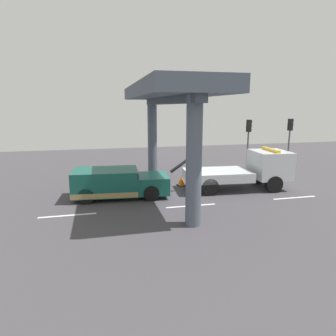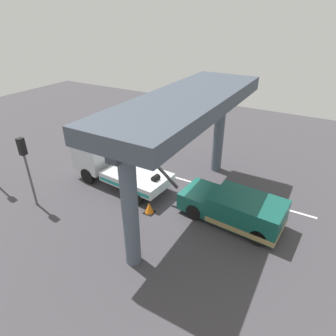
{
  "view_description": "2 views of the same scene",
  "coord_description": "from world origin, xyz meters",
  "px_view_note": "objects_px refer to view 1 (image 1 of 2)",
  "views": [
    {
      "loc": [
        -4.43,
        -16.15,
        4.96
      ],
      "look_at": [
        -0.84,
        -0.85,
        1.7
      ],
      "focal_mm": 31.74,
      "sensor_mm": 36.0,
      "label": 1
    },
    {
      "loc": [
        -6.51,
        11.91,
        9.57
      ],
      "look_at": [
        0.54,
        -0.31,
        1.86
      ],
      "focal_mm": 30.88,
      "sensor_mm": 36.0,
      "label": 2
    }
  ],
  "objects_px": {
    "towed_van_green": "(116,183)",
    "tow_truck_white": "(248,169)",
    "traffic_light_far": "(290,133)",
    "traffic_cone_orange": "(181,181)",
    "traffic_light_near": "(249,134)"
  },
  "relations": [
    {
      "from": "traffic_light_far",
      "to": "towed_van_green",
      "type": "bearing_deg",
      "value": -163.25
    },
    {
      "from": "tow_truck_white",
      "to": "traffic_light_far",
      "type": "height_order",
      "value": "traffic_light_far"
    },
    {
      "from": "tow_truck_white",
      "to": "traffic_light_near",
      "type": "xyz_separation_m",
      "value": [
        2.17,
        4.16,
        1.73
      ]
    },
    {
      "from": "tow_truck_white",
      "to": "towed_van_green",
      "type": "bearing_deg",
      "value": 179.53
    },
    {
      "from": "traffic_light_near",
      "to": "traffic_light_far",
      "type": "xyz_separation_m",
      "value": [
        3.5,
        0.0,
        0.03
      ]
    },
    {
      "from": "traffic_light_far",
      "to": "traffic_light_near",
      "type": "bearing_deg",
      "value": 180.0
    },
    {
      "from": "traffic_cone_orange",
      "to": "towed_van_green",
      "type": "bearing_deg",
      "value": -159.45
    },
    {
      "from": "traffic_light_far",
      "to": "traffic_cone_orange",
      "type": "relative_size",
      "value": 6.32
    },
    {
      "from": "traffic_light_far",
      "to": "traffic_cone_orange",
      "type": "xyz_separation_m",
      "value": [
        -9.41,
        -2.52,
        -2.65
      ]
    },
    {
      "from": "towed_van_green",
      "to": "traffic_cone_orange",
      "type": "xyz_separation_m",
      "value": [
        4.21,
        1.58,
        -0.48
      ]
    },
    {
      "from": "tow_truck_white",
      "to": "traffic_light_far",
      "type": "xyz_separation_m",
      "value": [
        5.67,
        4.16,
        1.75
      ]
    },
    {
      "from": "towed_van_green",
      "to": "traffic_light_far",
      "type": "xyz_separation_m",
      "value": [
        13.62,
        4.1,
        2.18
      ]
    },
    {
      "from": "towed_van_green",
      "to": "tow_truck_white",
      "type": "bearing_deg",
      "value": -0.47
    },
    {
      "from": "towed_van_green",
      "to": "traffic_light_far",
      "type": "bearing_deg",
      "value": 16.75
    },
    {
      "from": "traffic_cone_orange",
      "to": "traffic_light_far",
      "type": "bearing_deg",
      "value": 15.0
    }
  ]
}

